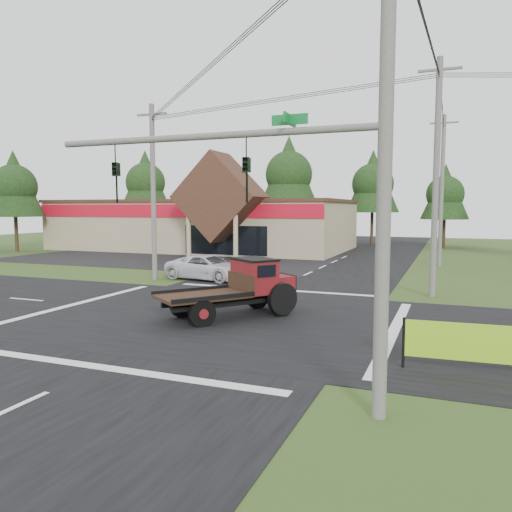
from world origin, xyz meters
The scene contains 19 objects.
ground centered at (0.00, 0.00, 0.00)m, with size 120.00×120.00×0.00m, color #334719.
road_ns centered at (0.00, 0.00, 0.01)m, with size 12.00×120.00×0.02m, color black.
road_ew centered at (0.00, 0.00, 0.01)m, with size 120.00×12.00×0.02m, color black.
parking_apron centered at (-14.00, 19.00, 0.01)m, with size 28.00×14.00×0.02m, color black.
cvs_building centered at (-15.70, 29.57, 2.78)m, with size 30.40×18.20×9.19m.
traffic_signal_mast centered at (5.82, -7.50, 4.43)m, with size 8.12×0.24×7.00m.
utility_pole_nr centered at (7.50, -7.50, 5.64)m, with size 2.00×0.30×11.00m.
utility_pole_nw centered at (-8.00, 8.00, 5.39)m, with size 2.00×0.30×10.50m.
utility_pole_ne centered at (8.00, 8.00, 5.89)m, with size 2.00×0.30×11.50m.
utility_pole_n centered at (8.00, 22.00, 5.74)m, with size 2.00×0.30×11.20m.
tree_row_a centered at (-30.00, 40.00, 8.05)m, with size 6.72×6.72×12.12m.
tree_row_b centered at (-20.00, 42.00, 6.70)m, with size 5.60×5.60×10.10m.
tree_row_c centered at (-10.00, 41.00, 8.72)m, with size 7.28×7.28×13.13m.
tree_row_d centered at (0.00, 42.00, 7.38)m, with size 6.16×6.16×11.11m.
tree_row_e centered at (8.00, 40.00, 6.03)m, with size 5.04×5.04×9.09m.
tree_side_w centered at (-32.00, 20.00, 6.70)m, with size 5.60×5.60×10.10m.
antique_flatbed_truck centered at (0.64, 0.07, 1.19)m, with size 2.17×5.67×2.37m, color #5F100D, non-canonical shape.
roadside_banner centered at (9.69, -3.84, 0.71)m, with size 4.14×0.12×1.41m, color #82BF19, non-canonical shape.
white_pickup centered at (-4.94, 9.23, 0.75)m, with size 2.49×5.41×1.50m, color silver.
Camera 1 is at (8.79, -17.83, 4.38)m, focal length 35.00 mm.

